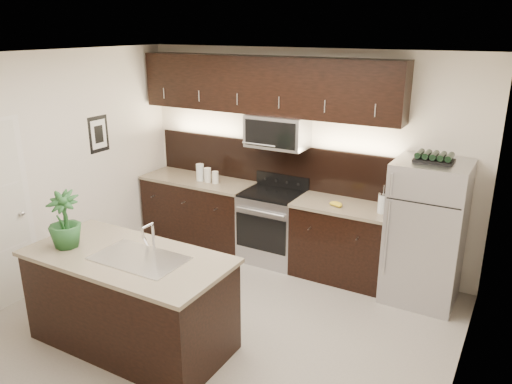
% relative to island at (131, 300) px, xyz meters
% --- Properties ---
extents(ground, '(4.50, 4.50, 0.00)m').
position_rel_island_xyz_m(ground, '(0.56, 0.61, -0.47)').
color(ground, gray).
rests_on(ground, ground).
extents(room_walls, '(4.52, 4.02, 2.71)m').
position_rel_island_xyz_m(room_walls, '(0.45, 0.57, 1.22)').
color(room_walls, silver).
rests_on(room_walls, ground).
extents(counter_run, '(3.51, 0.65, 0.94)m').
position_rel_island_xyz_m(counter_run, '(0.11, 2.30, -0.00)').
color(counter_run, black).
rests_on(counter_run, ground).
extents(upper_fixtures, '(3.49, 0.40, 1.66)m').
position_rel_island_xyz_m(upper_fixtures, '(0.13, 2.44, 1.67)').
color(upper_fixtures, black).
rests_on(upper_fixtures, counter_run).
extents(island, '(1.96, 0.96, 0.94)m').
position_rel_island_xyz_m(island, '(0.00, 0.00, 0.00)').
color(island, black).
rests_on(island, ground).
extents(sink_faucet, '(0.84, 0.50, 0.28)m').
position_rel_island_xyz_m(sink_faucet, '(0.15, 0.01, 0.48)').
color(sink_faucet, silver).
rests_on(sink_faucet, island).
extents(refrigerator, '(0.77, 0.70, 1.60)m').
position_rel_island_xyz_m(refrigerator, '(2.23, 2.24, 0.33)').
color(refrigerator, '#B2B2B7').
rests_on(refrigerator, ground).
extents(wine_rack, '(0.40, 0.25, 0.10)m').
position_rel_island_xyz_m(wine_rack, '(2.23, 2.24, 1.18)').
color(wine_rack, black).
rests_on(wine_rack, refrigerator).
extents(plant, '(0.40, 0.40, 0.55)m').
position_rel_island_xyz_m(plant, '(-0.63, -0.14, 0.74)').
color(plant, '#1E4C21').
rests_on(plant, island).
extents(canisters, '(0.35, 0.11, 0.23)m').
position_rel_island_xyz_m(canisters, '(-0.68, 2.25, 0.57)').
color(canisters, silver).
rests_on(canisters, counter_run).
extents(french_press, '(0.11, 0.11, 0.32)m').
position_rel_island_xyz_m(french_press, '(1.73, 2.25, 0.59)').
color(french_press, silver).
rests_on(french_press, counter_run).
extents(bananas, '(0.20, 0.18, 0.05)m').
position_rel_island_xyz_m(bananas, '(1.17, 2.22, 0.49)').
color(bananas, gold).
rests_on(bananas, counter_run).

